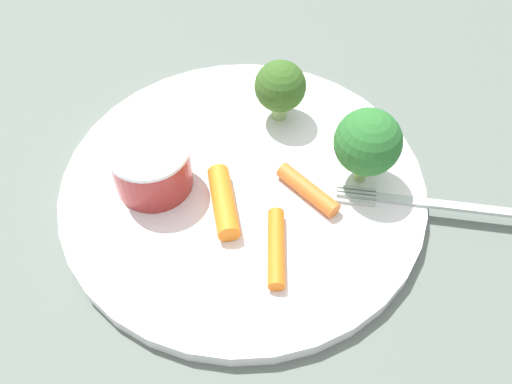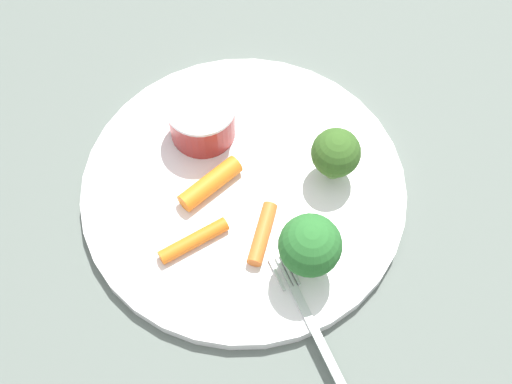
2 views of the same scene
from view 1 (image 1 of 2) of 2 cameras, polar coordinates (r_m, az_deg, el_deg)
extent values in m
plane|color=#5A655D|center=(0.42, -1.31, -0.05)|extent=(2.40, 2.40, 0.00)
cylinder|color=white|center=(0.42, -1.32, 0.45)|extent=(0.27, 0.27, 0.01)
cylinder|color=#9F2D2B|center=(0.40, -10.55, 2.48)|extent=(0.06, 0.06, 0.04)
cylinder|color=silver|center=(0.39, -10.97, 4.33)|extent=(0.06, 0.06, 0.00)
cylinder|color=#88B567|center=(0.45, 2.38, 8.50)|extent=(0.01, 0.01, 0.02)
sphere|color=#365E22|center=(0.44, 2.48, 10.70)|extent=(0.04, 0.04, 0.04)
cylinder|color=#8EB961|center=(0.41, 10.70, 2.34)|extent=(0.01, 0.01, 0.02)
sphere|color=#2B6D2D|center=(0.39, 11.31, 5.00)|extent=(0.05, 0.05, 0.05)
cylinder|color=orange|center=(0.39, -3.34, -0.99)|extent=(0.04, 0.06, 0.02)
cylinder|color=orange|center=(0.37, 2.06, -5.69)|extent=(0.02, 0.06, 0.01)
cylinder|color=orange|center=(0.40, 5.22, -0.09)|extent=(0.05, 0.04, 0.01)
cube|color=#B4BEB9|center=(0.42, 21.33, -1.58)|extent=(0.14, 0.02, 0.00)
cube|color=#B4BEB9|center=(0.41, 10.10, -0.83)|extent=(0.03, 0.00, 0.00)
cube|color=#B4BEB9|center=(0.41, 10.12, -0.45)|extent=(0.03, 0.00, 0.00)
cube|color=#B4BEB9|center=(0.41, 10.14, -0.08)|extent=(0.03, 0.00, 0.00)
cube|color=#B4BEB9|center=(0.41, 10.16, 0.30)|extent=(0.03, 0.00, 0.00)
camera|label=2|loc=(0.33, 110.16, 39.31)|focal=50.81mm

